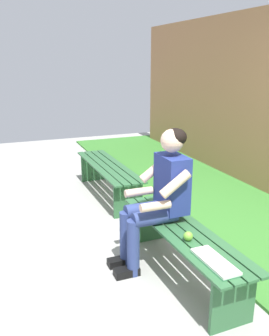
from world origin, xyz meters
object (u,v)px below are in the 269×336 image
at_px(bench_near, 183,241).
at_px(person_seated, 159,193).
at_px(book_open, 215,262).
at_px(bench_far, 108,173).
at_px(apple, 188,236).

relative_size(bench_near, person_seated, 1.31).
bearing_deg(bench_near, book_open, 174.58).
bearing_deg(bench_near, bench_far, -0.00).
xyz_separation_m(bench_near, bench_far, (2.06, -0.00, 0.00)).
distance_m(bench_far, apple, 2.25).
bearing_deg(person_seated, bench_near, -159.32).
bearing_deg(person_seated, apple, -174.79).
bearing_deg(book_open, person_seated, 2.43).
bearing_deg(bench_far, apple, 178.50).
xyz_separation_m(bench_near, person_seated, (0.26, 0.10, 0.35)).
distance_m(bench_near, bench_far, 2.06).
xyz_separation_m(bench_near, apple, (-0.18, 0.06, 0.14)).
bearing_deg(person_seated, book_open, -176.58).
height_order(bench_far, apple, apple).
bearing_deg(bench_near, apple, 162.07).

